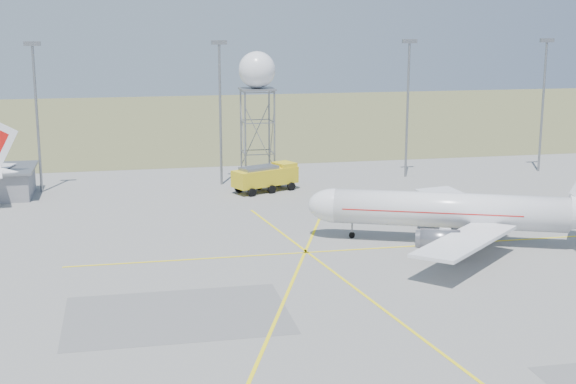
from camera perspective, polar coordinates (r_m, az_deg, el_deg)
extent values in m
plane|color=gray|center=(57.71, 13.98, -12.27)|extent=(400.00, 400.00, 0.00)
cube|color=#5C6336|center=(189.96, -4.51, 5.16)|extent=(400.00, 120.00, 0.03)
cylinder|color=slate|center=(114.37, -17.41, 4.92)|extent=(0.36, 0.36, 20.00)
cube|color=slate|center=(113.60, -17.74, 10.02)|extent=(2.20, 0.50, 0.60)
cylinder|color=slate|center=(114.63, -4.83, 5.45)|extent=(0.36, 0.36, 20.00)
cube|color=slate|center=(113.87, -4.92, 10.55)|extent=(2.20, 0.50, 0.60)
cylinder|color=slate|center=(121.21, 8.49, 5.73)|extent=(0.36, 0.36, 20.00)
cube|color=slate|center=(120.48, 8.65, 10.56)|extent=(2.20, 0.50, 0.60)
cylinder|color=slate|center=(130.42, 17.65, 5.75)|extent=(0.36, 0.36, 20.00)
cube|color=slate|center=(129.75, 17.95, 10.23)|extent=(2.20, 0.50, 0.60)
cylinder|color=white|center=(86.93, 11.39, -1.28)|extent=(24.05, 12.59, 3.76)
ellipsoid|color=white|center=(87.46, 3.38, -0.97)|extent=(6.98, 5.73, 3.76)
cube|color=black|center=(87.47, 2.65, -0.58)|extent=(2.09, 2.45, 0.92)
cube|color=white|center=(95.41, 12.13, -0.68)|extent=(5.57, 15.31, 0.34)
cube|color=white|center=(79.03, 12.49, -3.40)|extent=(14.17, 13.41, 0.34)
cylinder|color=slate|center=(92.62, 10.71, -1.55)|extent=(4.46, 3.48, 2.16)
cylinder|color=slate|center=(82.08, 10.75, -3.35)|extent=(4.46, 3.48, 2.16)
cube|color=red|center=(86.88, 10.16, -1.17)|extent=(18.84, 10.53, 0.11)
cylinder|color=black|center=(88.05, 4.57, -3.01)|extent=(0.86, 0.86, 0.85)
cube|color=black|center=(87.78, 12.53, -3.32)|extent=(2.97, 5.58, 0.85)
cylinder|color=slate|center=(87.67, 12.55, -3.05)|extent=(0.29, 0.29, 1.69)
cylinder|color=slate|center=(113.57, -3.05, 3.79)|extent=(0.25, 0.25, 13.61)
cylinder|color=slate|center=(114.27, -0.97, 3.86)|extent=(0.25, 0.25, 13.61)
cylinder|color=slate|center=(118.34, -1.35, 4.15)|extent=(0.25, 0.25, 13.61)
cylinder|color=slate|center=(117.67, -3.36, 4.08)|extent=(0.25, 0.25, 13.61)
cube|color=slate|center=(115.15, -2.21, 7.32)|extent=(4.79, 4.79, 0.26)
sphere|color=white|center=(114.94, -2.22, 8.68)|extent=(5.24, 5.24, 5.24)
cube|color=gold|center=(110.79, -1.64, 1.10)|extent=(9.75, 6.70, 2.28)
cube|color=gold|center=(112.50, -0.25, 1.76)|extent=(3.46, 3.67, 1.45)
cube|color=black|center=(112.90, 0.04, 1.85)|extent=(1.21, 2.49, 1.03)
cube|color=slate|center=(109.96, -2.08, 1.72)|extent=(5.73, 4.41, 0.41)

